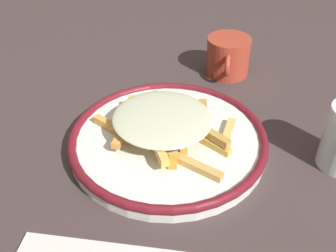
# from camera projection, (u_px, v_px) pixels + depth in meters

# --- Properties ---
(ground_plane) EXTENTS (2.60, 2.60, 0.00)m
(ground_plane) POSITION_uv_depth(u_px,v_px,m) (168.00, 146.00, 0.60)
(ground_plane) COLOR #413433
(plate) EXTENTS (0.29, 0.29, 0.03)m
(plate) POSITION_uv_depth(u_px,v_px,m) (168.00, 140.00, 0.59)
(plate) COLOR white
(plate) RESTS_ON ground_plane
(fries_heap) EXTENTS (0.19, 0.22, 0.04)m
(fries_heap) POSITION_uv_depth(u_px,v_px,m) (164.00, 123.00, 0.58)
(fries_heap) COLOR #DBB752
(fries_heap) RESTS_ON plate
(coffee_mug) EXTENTS (0.11, 0.08, 0.07)m
(coffee_mug) POSITION_uv_depth(u_px,v_px,m) (228.00, 56.00, 0.75)
(coffee_mug) COLOR #B13D2A
(coffee_mug) RESTS_ON ground_plane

